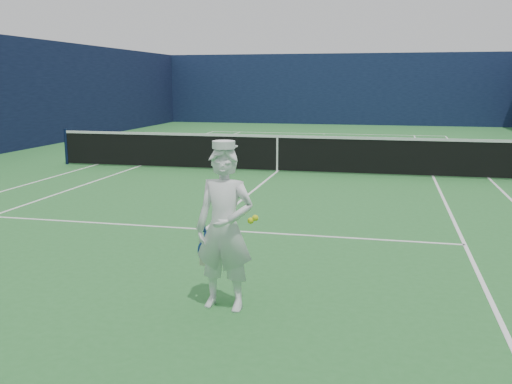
{
  "coord_description": "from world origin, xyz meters",
  "views": [
    {
      "loc": [
        2.89,
        -15.19,
        2.43
      ],
      "look_at": [
        1.25,
        -8.03,
        1.0
      ],
      "focal_mm": 40.0,
      "sensor_mm": 36.0,
      "label": 1
    }
  ],
  "objects": [
    {
      "name": "tennis_net",
      "position": [
        0.0,
        0.0,
        0.55
      ],
      "size": [
        12.88,
        0.09,
        1.07
      ],
      "color": "#141E4C",
      "rests_on": "ground"
    },
    {
      "name": "tennis_player",
      "position": [
        1.25,
        -9.53,
        0.89
      ],
      "size": [
        0.76,
        0.53,
        1.83
      ],
      "rotation": [
        0.0,
        0.0,
        -0.1
      ],
      "color": "white",
      "rests_on": "ground"
    },
    {
      "name": "ground",
      "position": [
        0.0,
        0.0,
        0.0
      ],
      "size": [
        80.0,
        80.0,
        0.0
      ],
      "primitive_type": "plane",
      "color": "#2A6E30",
      "rests_on": "ground"
    },
    {
      "name": "windscreen_fence",
      "position": [
        0.0,
        0.0,
        2.0
      ],
      "size": [
        20.12,
        36.12,
        4.0
      ],
      "color": "#101A3A",
      "rests_on": "ground"
    },
    {
      "name": "court_markings",
      "position": [
        0.0,
        0.0,
        0.0
      ],
      "size": [
        11.03,
        23.83,
        0.01
      ],
      "color": "white",
      "rests_on": "ground"
    }
  ]
}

